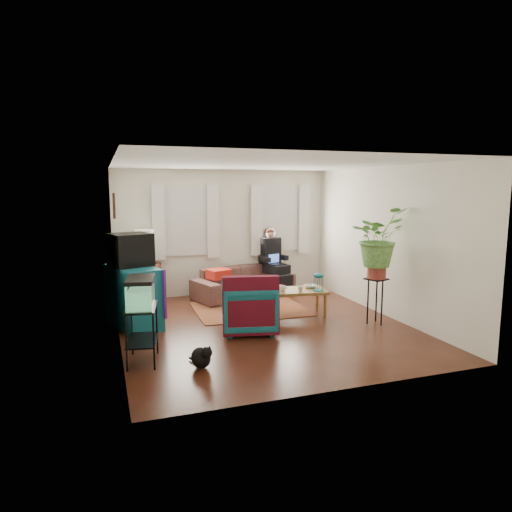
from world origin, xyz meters
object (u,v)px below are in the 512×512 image
object	(u,v)px
aquarium_stand	(142,335)
sofa	(244,277)
side_table	(146,283)
plant_stand	(375,301)
armchair	(249,305)
coffee_table	(295,302)
dresser	(134,297)

from	to	relation	value
aquarium_stand	sofa	bearing A→B (deg)	62.81
sofa	aquarium_stand	size ratio (longest dim) A/B	2.89
side_table	plant_stand	size ratio (longest dim) A/B	0.98
side_table	aquarium_stand	bearing A→B (deg)	-96.27
armchair	coffee_table	bearing A→B (deg)	-137.00
dresser	plant_stand	distance (m)	3.95
side_table	dresser	distance (m)	1.60
side_table	aquarium_stand	size ratio (longest dim) A/B	1.02
aquarium_stand	armchair	xyz separation A→B (m)	(1.69, 0.78, 0.05)
sofa	dresser	world-z (taller)	dresser
dresser	armchair	distance (m)	1.88
aquarium_stand	plant_stand	size ratio (longest dim) A/B	0.96
dresser	sofa	bearing A→B (deg)	11.72
dresser	armchair	world-z (taller)	dresser
armchair	plant_stand	world-z (taller)	armchair
sofa	armchair	distance (m)	2.29
coffee_table	aquarium_stand	bearing A→B (deg)	-142.94
side_table	aquarium_stand	world-z (taller)	side_table
aquarium_stand	coffee_table	size ratio (longest dim) A/B	0.67
side_table	dresser	size ratio (longest dim) A/B	0.69
side_table	dresser	xyz separation A→B (m)	(-0.34, -1.56, 0.12)
dresser	aquarium_stand	xyz separation A→B (m)	(-0.01, -1.62, -0.12)
dresser	coffee_table	distance (m)	2.76
coffee_table	side_table	bearing A→B (deg)	153.42
aquarium_stand	armchair	world-z (taller)	armchair
sofa	coffee_table	xyz separation A→B (m)	(0.45, -1.58, -0.19)
armchair	plant_stand	bearing A→B (deg)	-175.59
armchair	coffee_table	size ratio (longest dim) A/B	0.76
plant_stand	dresser	bearing A→B (deg)	163.31
dresser	coffee_table	size ratio (longest dim) A/B	0.99
sofa	coffee_table	bearing A→B (deg)	-92.38
sofa	plant_stand	distance (m)	2.91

